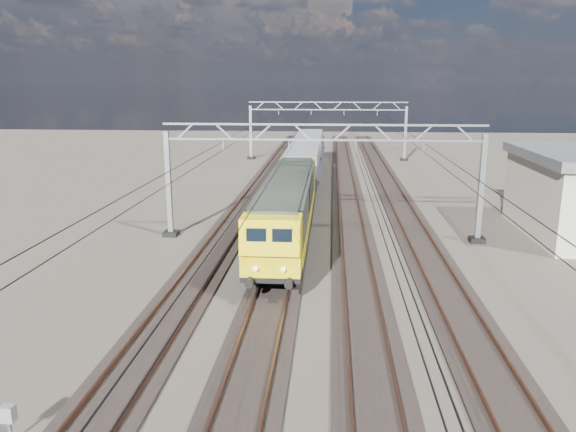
# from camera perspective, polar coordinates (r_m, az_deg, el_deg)

# --- Properties ---
(ground) EXTENTS (160.00, 160.00, 0.00)m
(ground) POSITION_cam_1_polar(r_m,az_deg,el_deg) (31.17, 3.20, -4.34)
(ground) COLOR black
(ground) RESTS_ON ground
(track_outer_west) EXTENTS (2.60, 140.00, 0.30)m
(track_outer_west) POSITION_cam_1_polar(r_m,az_deg,el_deg) (31.83, -7.68, -3.93)
(track_outer_west) COLOR black
(track_outer_west) RESTS_ON ground
(track_loco) EXTENTS (2.60, 140.00, 0.30)m
(track_loco) POSITION_cam_1_polar(r_m,az_deg,el_deg) (31.25, -0.47, -4.14)
(track_loco) COLOR black
(track_loco) RESTS_ON ground
(track_inner_east) EXTENTS (2.60, 140.00, 0.30)m
(track_inner_east) POSITION_cam_1_polar(r_m,az_deg,el_deg) (31.17, 6.89, -4.28)
(track_inner_east) COLOR black
(track_inner_east) RESTS_ON ground
(track_outer_east) EXTENTS (2.60, 140.00, 0.30)m
(track_outer_east) POSITION_cam_1_polar(r_m,az_deg,el_deg) (31.61, 14.17, -4.35)
(track_outer_east) COLOR black
(track_outer_east) RESTS_ON ground
(catenary_gantry_mid) EXTENTS (19.90, 0.90, 7.11)m
(catenary_gantry_mid) POSITION_cam_1_polar(r_m,az_deg,el_deg) (34.13, 3.45, 3.98)
(catenary_gantry_mid) COLOR #989EA6
(catenary_gantry_mid) RESTS_ON ground
(catenary_gantry_far) EXTENTS (19.90, 0.90, 7.11)m
(catenary_gantry_far) POSITION_cam_1_polar(r_m,az_deg,el_deg) (69.89, 4.02, 8.89)
(catenary_gantry_far) COLOR #989EA6
(catenary_gantry_far) RESTS_ON ground
(overhead_wires) EXTENTS (12.03, 140.00, 0.53)m
(overhead_wires) POSITION_cam_1_polar(r_m,az_deg,el_deg) (37.85, 3.60, 7.74)
(overhead_wires) COLOR black
(overhead_wires) RESTS_ON ground
(locomotive) EXTENTS (2.76, 21.10, 3.62)m
(locomotive) POSITION_cam_1_polar(r_m,az_deg,el_deg) (33.73, -0.02, 1.16)
(locomotive) COLOR black
(locomotive) RESTS_ON ground
(hopper_wagon_lead) EXTENTS (3.38, 13.00, 3.25)m
(hopper_wagon_lead) POSITION_cam_1_polar(r_m,az_deg,el_deg) (51.13, 1.53, 5.31)
(hopper_wagon_lead) COLOR black
(hopper_wagon_lead) RESTS_ON ground
(hopper_wagon_mid) EXTENTS (3.38, 13.00, 3.25)m
(hopper_wagon_mid) POSITION_cam_1_polar(r_m,az_deg,el_deg) (65.20, 2.18, 7.10)
(hopper_wagon_mid) COLOR black
(hopper_wagon_mid) RESTS_ON ground
(trackside_cabinet) EXTENTS (0.38, 0.29, 1.11)m
(trackside_cabinet) POSITION_cam_1_polar(r_m,az_deg,el_deg) (17.69, -26.56, -17.62)
(trackside_cabinet) COLOR #989EA6
(trackside_cabinet) RESTS_ON ground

